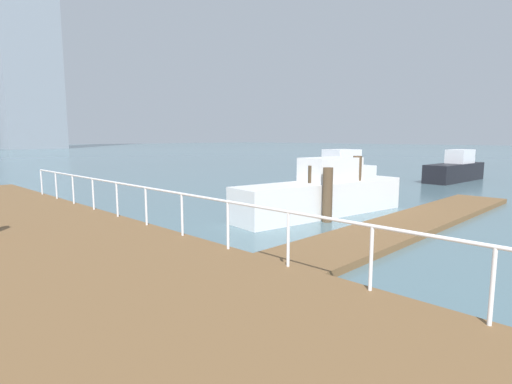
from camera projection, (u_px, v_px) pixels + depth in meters
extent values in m
plane|color=slate|center=(169.00, 208.00, 16.08)|extent=(300.00, 300.00, 0.00)
cube|color=brown|center=(412.00, 223.00, 12.99)|extent=(14.54, 2.00, 0.18)
cylinder|color=white|center=(492.00, 287.00, 5.17)|extent=(0.06, 0.06, 1.05)
cylinder|color=white|center=(371.00, 259.00, 6.37)|extent=(0.06, 0.06, 1.05)
cylinder|color=white|center=(288.00, 239.00, 7.56)|extent=(0.06, 0.06, 1.05)
cylinder|color=white|center=(228.00, 225.00, 8.76)|extent=(0.06, 0.06, 1.05)
cylinder|color=white|center=(182.00, 215.00, 9.95)|extent=(0.06, 0.06, 1.05)
cylinder|color=white|center=(146.00, 206.00, 11.15)|extent=(0.06, 0.06, 1.05)
cylinder|color=white|center=(117.00, 200.00, 12.34)|extent=(0.06, 0.06, 1.05)
cylinder|color=white|center=(93.00, 194.00, 13.54)|extent=(0.06, 0.06, 1.05)
cylinder|color=white|center=(73.00, 190.00, 14.73)|extent=(0.06, 0.06, 1.05)
cylinder|color=white|center=(56.00, 186.00, 15.93)|extent=(0.06, 0.06, 1.05)
cylinder|color=white|center=(42.00, 182.00, 17.12)|extent=(0.06, 0.06, 1.05)
cylinder|color=white|center=(327.00, 218.00, 6.90)|extent=(0.06, 29.13, 0.06)
cylinder|color=brown|center=(357.00, 184.00, 15.08)|extent=(0.33, 0.33, 2.14)
cylinder|color=brown|center=(327.00, 195.00, 13.44)|extent=(0.33, 0.33, 1.83)
cylinder|color=#473826|center=(312.00, 191.00, 14.28)|extent=(0.28, 0.28, 1.84)
cube|color=black|center=(454.00, 172.00, 26.03)|extent=(5.94, 1.86, 1.14)
cube|color=white|center=(460.00, 156.00, 26.36)|extent=(1.97, 1.31, 0.89)
cube|color=white|center=(322.00, 198.00, 14.71)|extent=(7.41, 2.60, 1.22)
cube|color=white|center=(330.00, 169.00, 14.82)|extent=(2.38, 1.55, 0.86)
cube|color=white|center=(338.00, 174.00, 25.31)|extent=(5.09, 3.07, 1.03)
cube|color=white|center=(341.00, 158.00, 25.31)|extent=(2.20, 2.01, 1.03)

